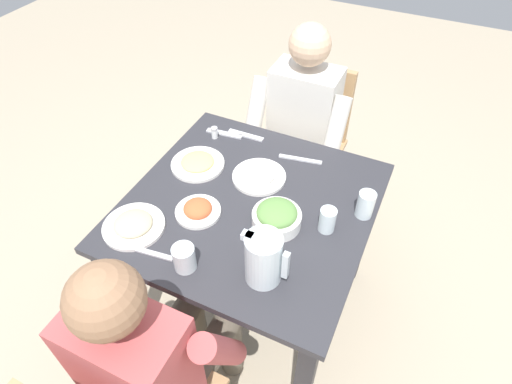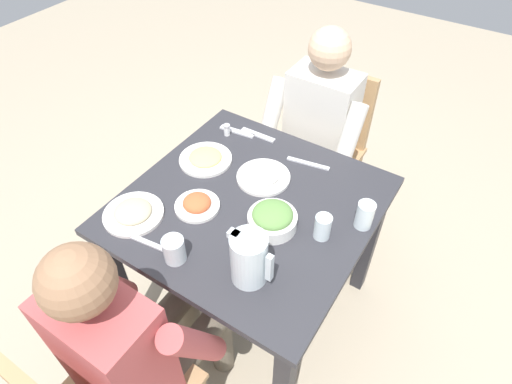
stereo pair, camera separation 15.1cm
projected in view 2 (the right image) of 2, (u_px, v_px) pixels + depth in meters
ground_plane at (251, 304)px, 2.17m from camera, size 8.00×8.00×0.00m
dining_table at (250, 223)px, 1.73m from camera, size 0.92×0.92×0.74m
chair_far at (326, 141)px, 2.32m from camera, size 0.40×0.40×0.87m
diner_near at (139, 337)px, 1.37m from camera, size 0.48×0.53×1.17m
diner_far at (311, 139)px, 2.10m from camera, size 0.48×0.53×1.17m
water_pitcher at (249, 259)px, 1.34m from camera, size 0.16×0.12×0.19m
salad_bowl at (272, 218)px, 1.53m from camera, size 0.18×0.18×0.09m
plate_yoghurt at (263, 175)px, 1.73m from camera, size 0.22×0.22×0.06m
plate_rice_curry at (197, 204)px, 1.62m from camera, size 0.17×0.17×0.05m
plate_fries at (205, 158)px, 1.81m from camera, size 0.22×0.22×0.04m
plate_beans at (133, 213)px, 1.59m from camera, size 0.23×0.23×0.04m
water_glass_far_right at (322, 227)px, 1.49m from camera, size 0.06×0.06×0.10m
water_glass_by_pitcher at (174, 250)px, 1.43m from camera, size 0.08×0.08×0.09m
water_glass_far_left at (365, 215)px, 1.53m from camera, size 0.06×0.06×0.11m
salt_shaker at (227, 130)px, 1.93m from camera, size 0.03×0.03×0.05m
fork_near at (237, 131)px, 1.96m from camera, size 0.17×0.04×0.01m
knife_near at (143, 241)px, 1.51m from camera, size 0.19×0.04×0.01m
fork_far at (258, 135)px, 1.94m from camera, size 0.17×0.03×0.01m
knife_far at (308, 163)px, 1.80m from camera, size 0.19×0.05×0.01m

